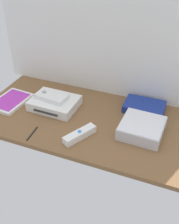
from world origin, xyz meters
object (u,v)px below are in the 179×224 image
game_console (54,103)px  stylus_pen (32,133)px  game_case (11,101)px  remote_wand (80,135)px  mini_computer (142,128)px  remote_classic_pad (52,96)px  network_router (144,107)px

game_console → stylus_pen: size_ratio=2.37×
game_case → remote_wand: size_ratio=1.36×
mini_computer → remote_classic_pad: bearing=174.8°
game_console → network_router: game_console is taller
mini_computer → remote_classic_pad: (-43.14, 3.91, 2.77)cm
remote_wand → game_case: bearing=-168.1°
game_console → game_case: bearing=-167.6°
remote_wand → remote_classic_pad: 26.51cm
stylus_pen → network_router: bearing=41.1°
remote_classic_pad → stylus_pen: 21.67cm
game_case → network_router: size_ratio=1.11×
remote_wand → remote_classic_pad: remote_classic_pad is taller
mini_computer → game_case: (-63.02, -0.67, -1.88)cm
game_console → mini_computer: size_ratio=1.22×
mini_computer → remote_wand: (-22.31, -12.01, -1.13)cm
remote_classic_pad → game_case: bearing=-160.8°
network_router → remote_classic_pad: remote_classic_pad is taller
remote_wand → remote_classic_pad: size_ratio=0.97×
game_console → mini_computer: (41.73, -3.53, 0.44)cm
game_console → mini_computer: bearing=-3.6°
game_console → stylus_pen: (0.38, -20.61, -1.85)cm
network_router → game_case: bearing=-164.4°
network_router → remote_wand: bearing=-124.9°
remote_classic_pad → network_router: bearing=23.7°
mini_computer → game_case: size_ratio=0.87×
game_console → remote_classic_pad: bearing=165.9°
game_case → remote_wand: (40.70, -11.34, 0.75)cm
remote_wand → stylus_pen: (-19.03, -5.07, -1.16)cm
game_console → mini_computer: 41.88cm
mini_computer → stylus_pen: size_ratio=1.95×
game_case → network_router: bearing=20.8°
game_case → game_console: bearing=15.9°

